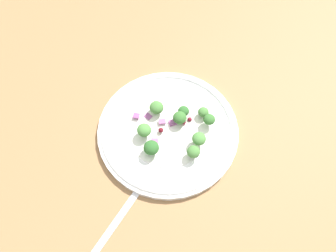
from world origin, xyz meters
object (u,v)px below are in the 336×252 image
at_px(plate, 168,130).
at_px(broccoli_floret_0, 184,112).
at_px(broccoli_floret_1, 199,139).
at_px(fork, 124,211).
at_px(broccoli_floret_2, 156,108).

bearing_deg(plate, broccoli_floret_0, -69.25).
height_order(broccoli_floret_1, fork, broccoli_floret_1).
distance_m(broccoli_floret_2, fork, 0.20).
xyz_separation_m(plate, broccoli_floret_2, (0.04, 0.00, 0.02)).
relative_size(plate, fork, 1.64).
bearing_deg(fork, broccoli_floret_0, -54.12).
bearing_deg(broccoli_floret_1, broccoli_floret_2, 25.32).
xyz_separation_m(broccoli_floret_2, fork, (-0.15, 0.13, -0.03)).
distance_m(broccoli_floret_0, fork, 0.22).
bearing_deg(broccoli_floret_0, broccoli_floret_1, 179.55).
relative_size(broccoli_floret_0, broccoli_floret_2, 0.80).
distance_m(broccoli_floret_1, fork, 0.19).
height_order(plate, broccoli_floret_0, broccoli_floret_0).
distance_m(broccoli_floret_0, broccoli_floret_1, 0.07).
distance_m(broccoli_floret_1, broccoli_floret_2, 0.10).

